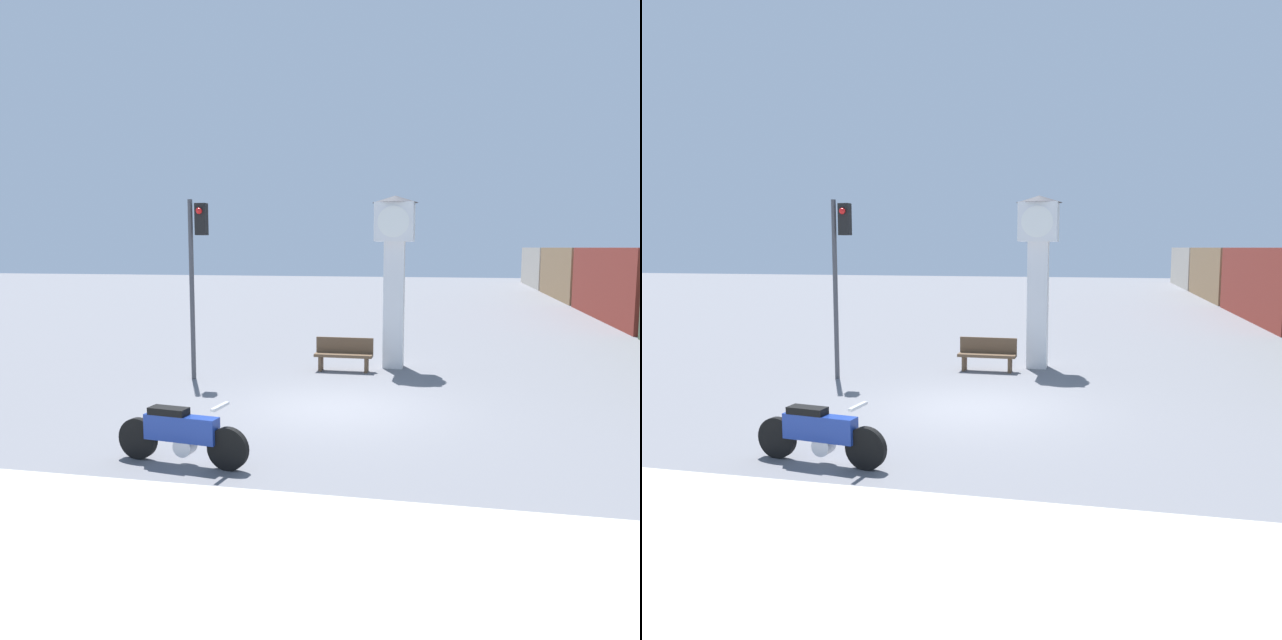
# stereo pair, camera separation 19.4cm
# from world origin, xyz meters

# --- Properties ---
(ground_plane) EXTENTS (120.00, 120.00, 0.00)m
(ground_plane) POSITION_xyz_m (0.00, 0.00, 0.00)
(ground_plane) COLOR slate
(sidewalk_strip) EXTENTS (36.00, 6.00, 0.10)m
(sidewalk_strip) POSITION_xyz_m (0.00, -7.90, 0.05)
(sidewalk_strip) COLOR #BCB7A8
(sidewalk_strip) RESTS_ON ground_plane
(motorcycle) EXTENTS (2.29, 0.54, 1.01)m
(motorcycle) POSITION_xyz_m (-1.75, -3.90, 0.49)
(motorcycle) COLOR black
(motorcycle) RESTS_ON ground_plane
(clock_tower) EXTENTS (1.28, 1.28, 4.84)m
(clock_tower) POSITION_xyz_m (0.82, 4.83, 3.21)
(clock_tower) COLOR white
(clock_tower) RESTS_ON ground_plane
(freight_train) EXTENTS (2.80, 51.60, 3.40)m
(freight_train) POSITION_xyz_m (10.71, 25.54, 1.70)
(freight_train) COLOR #425138
(freight_train) RESTS_ON ground_plane
(traffic_light) EXTENTS (0.50, 0.35, 4.62)m
(traffic_light) POSITION_xyz_m (-4.00, 2.20, 3.16)
(traffic_light) COLOR #47474C
(traffic_light) RESTS_ON ground_plane
(bench) EXTENTS (1.60, 0.44, 0.92)m
(bench) POSITION_xyz_m (-0.47, 4.02, 0.49)
(bench) COLOR brown
(bench) RESTS_ON ground_plane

